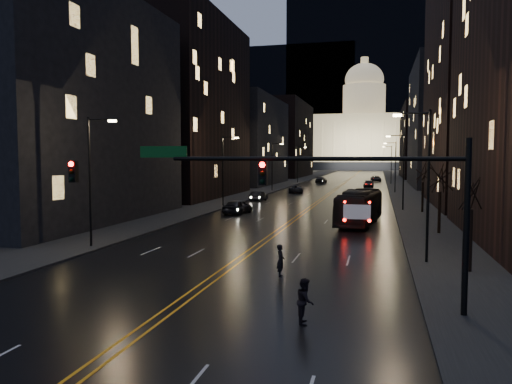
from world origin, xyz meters
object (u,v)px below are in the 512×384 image
Objects in this scene: traffic_signal at (321,186)px; oncoming_car_a at (238,207)px; bus at (360,207)px; oncoming_car_b at (259,196)px; pedestrian_b at (305,301)px; pedestrian_a at (281,261)px; receding_car_a at (354,199)px.

traffic_signal reaches higher than oncoming_car_a.
oncoming_car_a is (-13.44, 5.40, -0.77)m from bus.
traffic_signal is at bearing 119.33° from oncoming_car_a.
oncoming_car_b is 2.50× the size of pedestrian_b.
pedestrian_a is at bearing -91.16° from bus.
bus is at bearing -80.66° from receding_car_a.
receding_car_a is (13.56, -2.99, 0.11)m from oncoming_car_b.
pedestrian_a is (-1.77, -41.00, 0.04)m from receding_car_a.
traffic_signal reaches higher than receding_car_a.
oncoming_car_a is 29.29m from pedestrian_a.
oncoming_car_a is 0.97× the size of receding_car_a.
pedestrian_b reaches higher than oncoming_car_a.
oncoming_car_a is at bearing 165.28° from bus.
pedestrian_a is 1.00× the size of pedestrian_b.
oncoming_car_a is 18.09m from receding_car_a.
pedestrian_a is at bearing 110.30° from oncoming_car_b.
oncoming_car_a is at bearing 111.56° from traffic_signal.
pedestrian_a reaches higher than receding_car_a.
oncoming_car_b is at bearing 106.38° from traffic_signal.
oncoming_car_b is (-14.41, 49.00, -4.39)m from traffic_signal.
traffic_signal reaches higher than pedestrian_a.
oncoming_car_b is 45.55m from pedestrian_a.
bus is 14.50m from oncoming_car_a.
pedestrian_b is at bearing -98.99° from traffic_signal.
pedestrian_a is (-2.62, 5.00, -4.24)m from traffic_signal.
traffic_signal is at bearing 111.69° from oncoming_car_b.
receding_car_a is 41.04m from pedestrian_a.
bus reaches higher than receding_car_a.
traffic_signal is at bearing -84.12° from bus.
oncoming_car_a and receding_car_a have the same top height.
oncoming_car_a is (-12.83, 32.46, -4.28)m from traffic_signal.
receding_car_a is at bearing 91.05° from traffic_signal.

